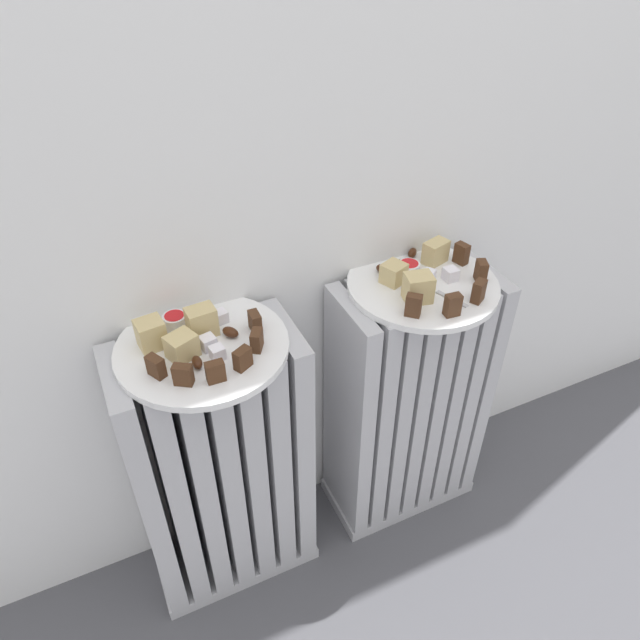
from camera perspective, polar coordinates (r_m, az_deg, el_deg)
The scene contains 37 objects.
ground_plane at distance 1.36m, azimuth 5.63°, elevation -27.67°, with size 6.00×6.00×0.00m, color #4C4C51.
radiator_left at distance 1.20m, azimuth -9.46°, elevation -14.18°, with size 0.34×0.17×0.61m.
radiator_right at distance 1.31m, azimuth 8.44°, elevation -8.06°, with size 0.34×0.17×0.61m.
plate_left at distance 0.97m, azimuth -11.34°, elevation -2.57°, with size 0.28×0.28×0.01m, color white.
plate_right at distance 1.11m, azimuth 9.91°, elevation 3.39°, with size 0.28×0.28×0.01m, color white.
dark_cake_slice_left_0 at distance 0.92m, azimuth -15.63°, elevation -4.37°, with size 0.03×0.02×0.03m, color #472B19.
dark_cake_slice_left_1 at distance 0.89m, azimuth -13.15°, elevation -5.19°, with size 0.03×0.02×0.03m, color #472B19.
dark_cake_slice_left_2 at distance 0.89m, azimuth -10.11°, elevation -4.96°, with size 0.03×0.02×0.03m, color #472B19.
dark_cake_slice_left_3 at distance 0.90m, azimuth -7.51°, elevation -3.74°, with size 0.03×0.02×0.03m, color #472B19.
dark_cake_slice_left_4 at distance 0.93m, azimuth -6.16°, elevation -1.95°, with size 0.03×0.02×0.03m, color #472B19.
dark_cake_slice_left_5 at distance 0.97m, azimuth -6.32°, elevation -0.18°, with size 0.03×0.02×0.03m, color #472B19.
marble_cake_slice_left_0 at distance 0.94m, azimuth -13.27°, elevation -2.49°, with size 0.04×0.04×0.04m, color tan.
marble_cake_slice_left_1 at distance 0.97m, azimuth -16.07°, elevation -1.31°, with size 0.04×0.04×0.05m, color tan.
marble_cake_slice_left_2 at distance 0.97m, azimuth -11.40°, elevation -0.16°, with size 0.05×0.03×0.05m, color tan.
turkish_delight_left_0 at distance 1.00m, azimuth -9.62°, elevation 0.33°, with size 0.02×0.02×0.02m, color white.
turkish_delight_left_1 at distance 0.95m, azimuth -10.80°, elevation -2.18°, with size 0.02×0.02×0.02m, color white.
turkish_delight_left_2 at distance 0.93m, azimuth -9.93°, elevation -3.14°, with size 0.02×0.02×0.02m, color white.
medjool_date_left_0 at distance 0.97m, azimuth -8.68°, elevation -1.18°, with size 0.03×0.02×0.02m, color #3D1E0F.
medjool_date_left_1 at distance 0.92m, azimuth -11.84°, elevation -4.06°, with size 0.03×0.02×0.02m, color #3D1E0F.
jam_bowl_left at distance 1.00m, azimuth -13.88°, elevation -0.06°, with size 0.04×0.04×0.03m.
dark_cake_slice_right_0 at distance 1.01m, azimuth 9.06°, elevation 1.41°, with size 0.03×0.02×0.04m, color #472B19.
dark_cake_slice_right_1 at distance 1.02m, azimuth 12.75°, elevation 1.42°, with size 0.03×0.02×0.04m, color #472B19.
dark_cake_slice_right_2 at distance 1.07m, azimuth 15.14°, elevation 2.70°, with size 0.03×0.02×0.04m, color #472B19.
dark_cake_slice_right_3 at distance 1.12m, azimuth 15.35°, elevation 4.58°, with size 0.03×0.02×0.04m, color #472B19.
dark_cake_slice_right_4 at distance 1.17m, azimuth 13.56°, elevation 6.29°, with size 0.03×0.02×0.04m, color #472B19.
marble_cake_slice_right_0 at distance 1.04m, azimuth 9.51°, elevation 3.10°, with size 0.05×0.04×0.05m, color tan.
marble_cake_slice_right_1 at distance 1.09m, azimuth 7.15°, elevation 4.52°, with size 0.04×0.04×0.04m, color tan.
marble_cake_slice_right_2 at distance 1.16m, azimuth 11.14°, elevation 6.48°, with size 0.05×0.03×0.04m, color tan.
turkish_delight_right_0 at distance 1.12m, azimuth 12.54°, elevation 4.36°, with size 0.02×0.02×0.02m, color white.
turkish_delight_right_1 at distance 1.11m, azimuth 10.53°, elevation 4.31°, with size 0.02×0.02×0.02m, color white.
turkish_delight_right_2 at distance 1.10m, azimuth 8.86°, elevation 4.09°, with size 0.02×0.02×0.02m, color white.
medjool_date_right_0 at distance 1.06m, azimuth 12.95°, elevation 1.85°, with size 0.03×0.02×0.02m, color #3D1E0F.
medjool_date_right_1 at distance 1.12m, azimuth 6.05°, elevation 4.97°, with size 0.02×0.02×0.02m, color #3D1E0F.
medjool_date_right_2 at distance 1.18m, azimuth 8.94°, elevation 6.45°, with size 0.03×0.02×0.02m, color #3D1E0F.
medjool_date_right_3 at distance 1.14m, azimuth 7.87°, elevation 5.51°, with size 0.02×0.02×0.01m, color #3D1E0F.
jam_bowl_right at distance 1.12m, azimuth 8.61°, elevation 5.03°, with size 0.04×0.04×0.02m.
fork at distance 1.08m, azimuth 11.60°, elevation 2.56°, with size 0.05×0.10×0.00m.
Camera 1 is at (-0.34, -0.46, 1.24)m, focal length 33.00 mm.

